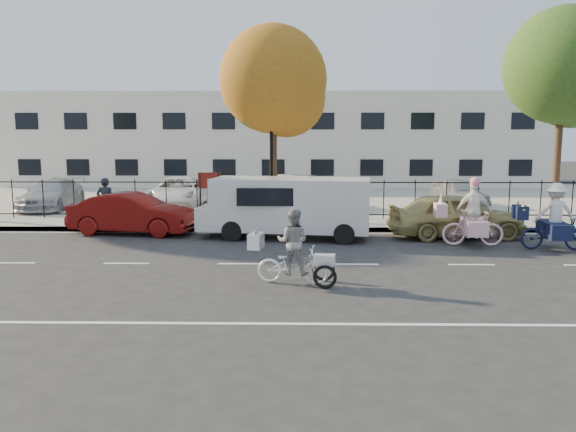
{
  "coord_description": "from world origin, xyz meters",
  "views": [
    {
      "loc": [
        1.47,
        -14.29,
        3.32
      ],
      "look_at": [
        1.22,
        1.2,
        1.1
      ],
      "focal_mm": 35.0,
      "sensor_mm": 36.0,
      "label": 1
    }
  ],
  "objects_px": {
    "lot_car_b": "(178,192)",
    "lot_car_d": "(459,192)",
    "lamppost": "(271,141)",
    "gold_sedan": "(456,215)",
    "white_van": "(288,205)",
    "red_sedan": "(133,214)",
    "zebra_trike": "(293,255)",
    "pedestrian": "(106,201)",
    "unicorn_bike": "(472,221)",
    "bull_bike": "(553,223)",
    "lot_car_c": "(292,192)",
    "lot_car_a": "(52,194)"
  },
  "relations": [
    {
      "from": "bull_bike",
      "to": "pedestrian",
      "type": "distance_m",
      "value": 14.71
    },
    {
      "from": "unicorn_bike",
      "to": "lot_car_c",
      "type": "height_order",
      "value": "unicorn_bike"
    },
    {
      "from": "gold_sedan",
      "to": "lot_car_c",
      "type": "bearing_deg",
      "value": 36.48
    },
    {
      "from": "lamppost",
      "to": "white_van",
      "type": "distance_m",
      "value": 3.68
    },
    {
      "from": "zebra_trike",
      "to": "lot_car_c",
      "type": "xyz_separation_m",
      "value": [
        -0.13,
        12.19,
        0.21
      ]
    },
    {
      "from": "lot_car_d",
      "to": "lot_car_a",
      "type": "bearing_deg",
      "value": 175.1
    },
    {
      "from": "zebra_trike",
      "to": "lot_car_c",
      "type": "bearing_deg",
      "value": 10.19
    },
    {
      "from": "gold_sedan",
      "to": "lot_car_b",
      "type": "relative_size",
      "value": 0.89
    },
    {
      "from": "lamppost",
      "to": "white_van",
      "type": "height_order",
      "value": "lamppost"
    },
    {
      "from": "bull_bike",
      "to": "gold_sedan",
      "type": "relative_size",
      "value": 0.49
    },
    {
      "from": "unicorn_bike",
      "to": "bull_bike",
      "type": "distance_m",
      "value": 2.27
    },
    {
      "from": "lot_car_b",
      "to": "lot_car_d",
      "type": "distance_m",
      "value": 12.56
    },
    {
      "from": "bull_bike",
      "to": "red_sedan",
      "type": "height_order",
      "value": "bull_bike"
    },
    {
      "from": "gold_sedan",
      "to": "lot_car_d",
      "type": "xyz_separation_m",
      "value": [
        2.04,
        6.9,
        0.06
      ]
    },
    {
      "from": "bull_bike",
      "to": "red_sedan",
      "type": "xyz_separation_m",
      "value": [
        -13.09,
        2.47,
        -0.09
      ]
    },
    {
      "from": "zebra_trike",
      "to": "bull_bike",
      "type": "xyz_separation_m",
      "value": [
        7.59,
        3.93,
        0.13
      ]
    },
    {
      "from": "unicorn_bike",
      "to": "lot_car_d",
      "type": "distance_m",
      "value": 8.54
    },
    {
      "from": "unicorn_bike",
      "to": "pedestrian",
      "type": "xyz_separation_m",
      "value": [
        -12.11,
        2.84,
        0.23
      ]
    },
    {
      "from": "white_van",
      "to": "gold_sedan",
      "type": "xyz_separation_m",
      "value": [
        5.5,
        0.17,
        -0.34
      ]
    },
    {
      "from": "white_van",
      "to": "lot_car_b",
      "type": "xyz_separation_m",
      "value": [
        -5.01,
        6.76,
        -0.26
      ]
    },
    {
      "from": "zebra_trike",
      "to": "lot_car_b",
      "type": "height_order",
      "value": "zebra_trike"
    },
    {
      "from": "white_van",
      "to": "lot_car_d",
      "type": "distance_m",
      "value": 10.34
    },
    {
      "from": "lamppost",
      "to": "lot_car_d",
      "type": "xyz_separation_m",
      "value": [
        8.22,
        4.07,
        -2.31
      ]
    },
    {
      "from": "bull_bike",
      "to": "lot_car_c",
      "type": "xyz_separation_m",
      "value": [
        -7.71,
        8.26,
        0.09
      ]
    },
    {
      "from": "lamppost",
      "to": "gold_sedan",
      "type": "distance_m",
      "value": 7.2
    },
    {
      "from": "lamppost",
      "to": "red_sedan",
      "type": "distance_m",
      "value": 5.7
    },
    {
      "from": "red_sedan",
      "to": "lot_car_a",
      "type": "xyz_separation_m",
      "value": [
        -5.13,
        5.4,
        0.09
      ]
    },
    {
      "from": "white_van",
      "to": "lot_car_a",
      "type": "relative_size",
      "value": 1.31
    },
    {
      "from": "white_van",
      "to": "red_sedan",
      "type": "height_order",
      "value": "white_van"
    },
    {
      "from": "unicorn_bike",
      "to": "lot_car_c",
      "type": "relative_size",
      "value": 0.48
    },
    {
      "from": "lot_car_a",
      "to": "zebra_trike",
      "type": "bearing_deg",
      "value": -49.92
    },
    {
      "from": "zebra_trike",
      "to": "pedestrian",
      "type": "distance_m",
      "value": 9.93
    },
    {
      "from": "white_van",
      "to": "zebra_trike",
      "type": "bearing_deg",
      "value": -80.15
    },
    {
      "from": "lamppost",
      "to": "unicorn_bike",
      "type": "relative_size",
      "value": 2.06
    },
    {
      "from": "lot_car_c",
      "to": "pedestrian",
      "type": "bearing_deg",
      "value": -122.48
    },
    {
      "from": "bull_bike",
      "to": "lot_car_a",
      "type": "distance_m",
      "value": 19.85
    },
    {
      "from": "bull_bike",
      "to": "lot_car_d",
      "type": "relative_size",
      "value": 0.56
    },
    {
      "from": "gold_sedan",
      "to": "lot_car_b",
      "type": "height_order",
      "value": "lot_car_b"
    },
    {
      "from": "lot_car_b",
      "to": "white_van",
      "type": "bearing_deg",
      "value": -56.22
    },
    {
      "from": "pedestrian",
      "to": "lot_car_d",
      "type": "distance_m",
      "value": 15.09
    },
    {
      "from": "bull_bike",
      "to": "gold_sedan",
      "type": "xyz_separation_m",
      "value": [
        -2.29,
        1.94,
        -0.05
      ]
    },
    {
      "from": "pedestrian",
      "to": "red_sedan",
      "type": "bearing_deg",
      "value": 139.25
    },
    {
      "from": "unicorn_bike",
      "to": "bull_bike",
      "type": "xyz_separation_m",
      "value": [
        2.21,
        -0.53,
        0.01
      ]
    },
    {
      "from": "lamppost",
      "to": "gold_sedan",
      "type": "relative_size",
      "value": 1.0
    },
    {
      "from": "unicorn_bike",
      "to": "bull_bike",
      "type": "relative_size",
      "value": 0.98
    },
    {
      "from": "red_sedan",
      "to": "gold_sedan",
      "type": "bearing_deg",
      "value": -83.81
    },
    {
      "from": "bull_bike",
      "to": "gold_sedan",
      "type": "height_order",
      "value": "bull_bike"
    },
    {
      "from": "white_van",
      "to": "gold_sedan",
      "type": "bearing_deg",
      "value": 9.54
    },
    {
      "from": "lamppost",
      "to": "lot_car_a",
      "type": "distance_m",
      "value": 10.5
    },
    {
      "from": "lot_car_b",
      "to": "lot_car_c",
      "type": "xyz_separation_m",
      "value": [
        5.1,
        -0.27,
        0.05
      ]
    }
  ]
}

